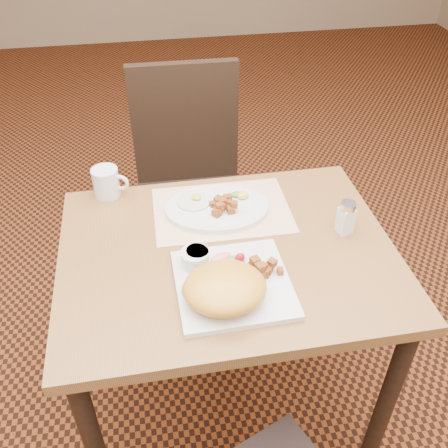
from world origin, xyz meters
TOP-DOWN VIEW (x-y plane):
  - ground at (0.00, 0.00)m, footprint 8.00×8.00m
  - table at (0.00, 0.00)m, footprint 0.90×0.70m
  - chair_far at (-0.03, 0.68)m, footprint 0.43×0.44m
  - placemat at (0.01, 0.18)m, footprint 0.40×0.29m
  - plate_square at (-0.01, -0.14)m, footprint 0.28×0.28m
  - plate_oval at (-0.00, 0.18)m, footprint 0.33×0.26m
  - hollandaise_mound at (-0.04, -0.19)m, footprint 0.20×0.18m
  - ramekin at (-0.09, -0.06)m, footprint 0.07×0.07m
  - garnish_sq at (-0.01, -0.06)m, footprint 0.10×0.05m
  - fried_egg at (-0.06, 0.21)m, footprint 0.10×0.10m
  - garnish_ov at (0.08, 0.21)m, footprint 0.06×0.05m
  - salt_shaker at (0.33, 0.02)m, footprint 0.05×0.05m
  - coffee_mug at (-0.32, 0.32)m, footprint 0.11×0.08m
  - home_fries_sq at (0.06, -0.12)m, footprint 0.11×0.09m
  - home_fries_ov at (0.01, 0.16)m, footprint 0.08×0.09m

SIDE VIEW (x-z plane):
  - ground at x=0.00m, z-range 0.00..0.00m
  - chair_far at x=-0.03m, z-range 0.05..1.02m
  - table at x=0.00m, z-range 0.27..1.02m
  - placemat at x=0.01m, z-range 0.75..0.75m
  - plate_square at x=-0.01m, z-range 0.75..0.77m
  - plate_oval at x=0.00m, z-range 0.75..0.77m
  - fried_egg at x=-0.06m, z-range 0.76..0.78m
  - garnish_sq at x=-0.01m, z-range 0.76..0.79m
  - garnish_ov at x=0.08m, z-range 0.77..0.79m
  - home_fries_sq at x=0.06m, z-range 0.76..0.80m
  - home_fries_ov at x=0.01m, z-range 0.77..0.80m
  - ramekin at x=-0.09m, z-range 0.77..0.81m
  - coffee_mug at x=-0.32m, z-range 0.75..0.84m
  - hollandaise_mound at x=-0.04m, z-range 0.76..0.84m
  - salt_shaker at x=0.33m, z-range 0.75..0.85m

